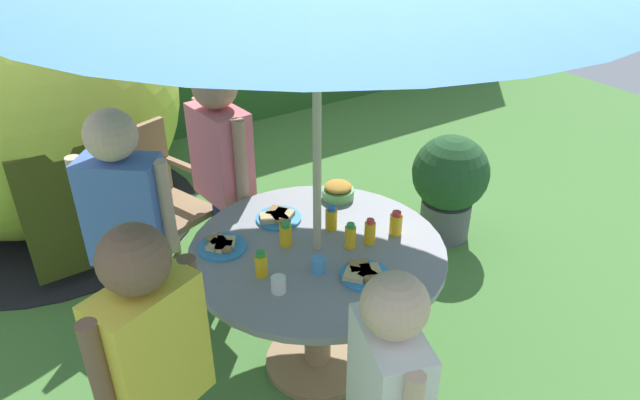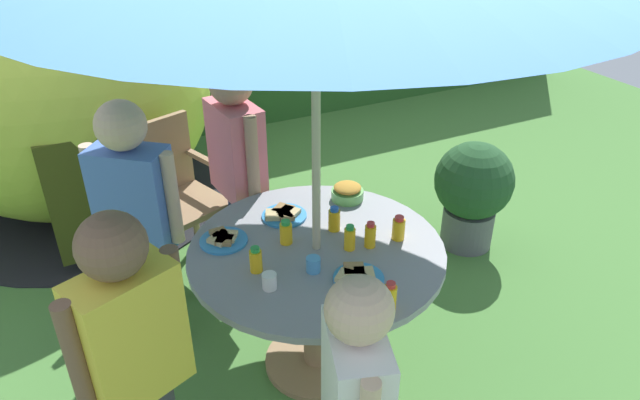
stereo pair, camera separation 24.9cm
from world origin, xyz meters
name	(u,v)px [view 1 (the left image)]	position (x,y,z in m)	size (l,w,h in m)	color
ground_plane	(318,364)	(0.00, 0.00, -0.01)	(10.00, 10.00, 0.02)	#477A38
hedge_backdrop	(105,46)	(0.00, 3.32, 0.83)	(9.00, 0.70, 1.66)	#285623
garden_table	(317,278)	(0.00, 0.00, 0.54)	(1.14, 1.14, 0.70)	#93704C
wooden_chair	(151,199)	(-0.40, 1.11, 0.54)	(0.58, 0.56, 0.93)	#93704C
dome_tent	(25,104)	(-0.82, 2.16, 0.86)	(2.05, 2.05, 1.73)	#B2C63F
potted_plant	(449,182)	(1.34, 0.52, 0.40)	(0.49, 0.49, 0.71)	#595960
child_in_pink_shirt	(221,155)	(-0.08, 0.80, 0.86)	(0.23, 0.45, 1.34)	navy
child_in_blue_shirt	(125,210)	(-0.67, 0.54, 0.84)	(0.39, 0.36, 1.32)	navy
child_in_yellow_shirt	(152,350)	(-0.85, -0.34, 0.83)	(0.41, 0.30, 1.30)	#3F3F47
child_in_white_shirt	(388,387)	(-0.27, -0.83, 0.76)	(0.26, 0.39, 1.20)	brown
snack_bowl	(338,191)	(0.33, 0.32, 0.74)	(0.16, 0.16, 0.09)	#66B259
plate_far_left	(222,245)	(-0.36, 0.23, 0.72)	(0.22, 0.22, 0.03)	#338CD8
plate_back_edge	(278,217)	(-0.03, 0.30, 0.72)	(0.22, 0.22, 0.03)	#338CD8
plate_near_right	(364,274)	(0.05, -0.28, 0.72)	(0.21, 0.21, 0.03)	#338CD8
juice_bottle_near_left	(350,236)	(0.13, -0.07, 0.76)	(0.05, 0.05, 0.12)	yellow
juice_bottle_far_right	(331,219)	(0.14, 0.10, 0.76)	(0.06, 0.06, 0.12)	yellow
juice_bottle_center_front	(396,224)	(0.36, -0.10, 0.76)	(0.06, 0.06, 0.12)	yellow
juice_bottle_center_back	(402,292)	(0.07, -0.50, 0.76)	(0.05, 0.05, 0.13)	yellow
juice_bottle_mid_left	(370,232)	(0.22, -0.09, 0.76)	(0.05, 0.05, 0.12)	yellow
juice_bottle_mid_right	(261,264)	(-0.30, -0.04, 0.76)	(0.05, 0.05, 0.12)	yellow
juice_bottle_front_edge	(286,235)	(-0.10, 0.10, 0.76)	(0.06, 0.06, 0.12)	yellow
cup_near	(319,265)	(-0.09, -0.15, 0.74)	(0.06, 0.06, 0.07)	#4C99D8
cup_far	(278,285)	(-0.29, -0.17, 0.74)	(0.06, 0.06, 0.07)	white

